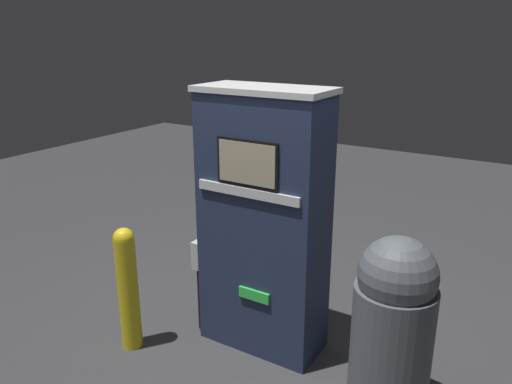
% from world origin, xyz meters
% --- Properties ---
extents(ground_plane, '(14.00, 14.00, 0.00)m').
position_xyz_m(ground_plane, '(0.00, 0.00, 0.00)').
color(ground_plane, '#38383A').
extents(gas_pump, '(0.99, 0.45, 1.92)m').
position_xyz_m(gas_pump, '(-0.00, 0.20, 0.96)').
color(gas_pump, '#232D4C').
rests_on(gas_pump, ground_plane).
extents(safety_bollard, '(0.15, 0.15, 0.95)m').
position_xyz_m(safety_bollard, '(-0.81, -0.36, 0.50)').
color(safety_bollard, yellow).
rests_on(safety_bollard, ground_plane).
extents(trash_bin, '(0.48, 0.48, 1.17)m').
position_xyz_m(trash_bin, '(1.03, -0.04, 0.60)').
color(trash_bin, '#51565B').
rests_on(trash_bin, ground_plane).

